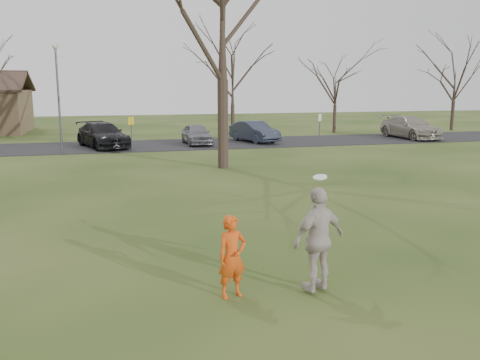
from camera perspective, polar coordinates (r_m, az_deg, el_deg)
name	(u,v)px	position (r m, az deg, el deg)	size (l,w,h in m)	color
ground	(292,294)	(10.01, 5.88, -12.66)	(120.00, 120.00, 0.00)	#1E380F
parking_strip	(161,145)	(33.98, -8.91, 3.91)	(62.00, 6.50, 0.04)	black
player_defender	(232,257)	(9.57, -0.89, -8.63)	(0.58, 0.38, 1.58)	#D94A11
car_3	(103,135)	(33.40, -15.20, 4.92)	(2.17, 5.35, 1.55)	black
car_4	(197,134)	(33.98, -4.91, 5.19)	(1.61, 4.00, 1.36)	slate
car_5	(254,132)	(35.23, 1.61, 5.48)	(1.52, 4.36, 1.44)	#2D3344
car_7	(410,127)	(39.80, 18.65, 5.65)	(2.24, 5.51, 1.60)	gray
catching_play	(319,239)	(9.77, 8.86, -6.60)	(1.28, 0.86, 2.22)	#BAAEA7
lamp_post	(58,84)	(31.22, -19.85, 10.10)	(0.34, 0.34, 6.27)	#47474C
sign_yellow	(131,128)	(30.72, -12.16, 5.78)	(0.35, 0.35, 2.08)	#47474C
sign_white	(320,124)	(33.44, 8.97, 6.27)	(0.35, 0.35, 2.08)	#47474C
big_tree	(222,17)	(24.36, -2.01, 17.86)	(9.00, 9.00, 14.00)	#352821
small_tree_row	(210,85)	(39.40, -3.36, 10.59)	(55.00, 5.90, 8.50)	#352821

